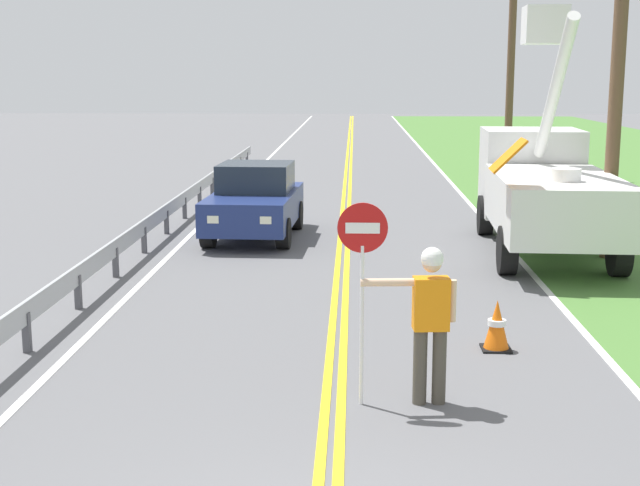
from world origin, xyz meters
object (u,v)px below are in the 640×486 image
Objects in this scene: flagger_worker at (430,315)px; utility_bucket_truck at (543,184)px; utility_pole_mid at (511,51)px; stop_sign_paddle at (362,258)px; traffic_cone_lead at (497,326)px; utility_pole_near at (620,32)px; oncoming_sedan_nearest at (255,202)px.

utility_bucket_truck reaches higher than flagger_worker.
utility_pole_mid reaches higher than utility_bucket_truck.
flagger_worker is 24.41m from utility_pole_mid.
traffic_cone_lead is at bearing 48.77° from stop_sign_paddle.
utility_pole_mid is (0.49, 15.21, -0.01)m from utility_pole_near.
utility_pole_mid is 12.41× the size of traffic_cone_lead.
utility_pole_mid is at bearing 76.71° from stop_sign_paddle.
stop_sign_paddle is 0.56× the size of oncoming_sedan_nearest.
utility_pole_mid is at bearing 78.45° from flagger_worker.
utility_pole_near reaches higher than utility_pole_mid.
oncoming_sedan_nearest is 0.48× the size of utility_pole_near.
utility_pole_mid reaches higher than oncoming_sedan_nearest.
flagger_worker is at bearing 4.46° from stop_sign_paddle.
traffic_cone_lead is (1.10, 2.07, -0.71)m from flagger_worker.
flagger_worker reaches higher than oncoming_sedan_nearest.
flagger_worker is at bearing -73.32° from oncoming_sedan_nearest.
utility_pole_near reaches higher than utility_bucket_truck.
utility_pole_near reaches higher than flagger_worker.
utility_bucket_truck is at bearing -96.60° from utility_pole_mid.
utility_pole_near reaches higher than traffic_cone_lead.
utility_pole_near reaches higher than stop_sign_paddle.
utility_pole_mid is (5.60, 23.73, 2.82)m from stop_sign_paddle.
stop_sign_paddle is 24.55m from utility_pole_mid.
flagger_worker is 2.61× the size of traffic_cone_lead.
stop_sign_paddle is 10.17m from utility_bucket_truck.
stop_sign_paddle is 3.33× the size of traffic_cone_lead.
flagger_worker is 10.13m from utility_pole_near.
utility_pole_mid is at bearing 80.18° from traffic_cone_lead.
stop_sign_paddle reaches higher than traffic_cone_lead.
flagger_worker is 9.85m from utility_bucket_truck.
utility_pole_near is (7.49, -2.01, 3.71)m from oncoming_sedan_nearest.
utility_bucket_truck is 0.79× the size of utility_pole_mid.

